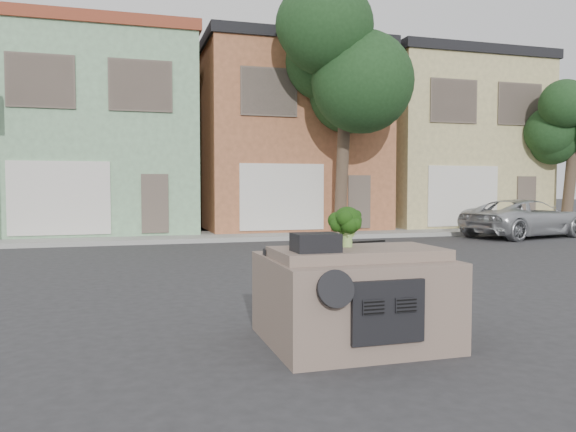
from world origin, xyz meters
name	(u,v)px	position (x,y,z in m)	size (l,w,h in m)	color
ground_plane	(283,294)	(0.00, 0.00, 0.00)	(120.00, 120.00, 0.00)	#303033
sidewalk	(201,237)	(0.00, 10.50, 0.07)	(40.00, 3.00, 0.15)	gray
townhouse_mint	(98,137)	(-3.50, 14.50, 3.77)	(7.20, 8.20, 7.55)	#7FAC82
townhouse_tan	(280,142)	(4.00, 14.50, 3.77)	(7.20, 8.20, 7.55)	#A25F3C
townhouse_beige	(434,145)	(11.50, 14.50, 3.77)	(7.20, 8.20, 7.55)	tan
silver_pickup	(525,237)	(11.34, 7.91, 0.00)	(2.26, 4.91, 1.36)	silver
tree_near	(342,119)	(5.00, 9.80, 4.25)	(4.40, 4.00, 8.50)	#1B3A1A
tree_far	(570,158)	(15.00, 9.80, 3.00)	(3.20, 3.00, 6.00)	#1B3A1A
car_dashboard	(352,294)	(0.00, -3.00, 0.56)	(2.00, 1.80, 1.12)	#746053
instrument_hump	(316,242)	(-0.58, -3.35, 1.22)	(0.48, 0.38, 0.20)	black
wiper_arm	(361,242)	(0.28, -2.62, 1.13)	(0.70, 0.03, 0.02)	black
broccoli	(347,226)	(-0.07, -2.99, 1.36)	(0.39, 0.39, 0.48)	black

